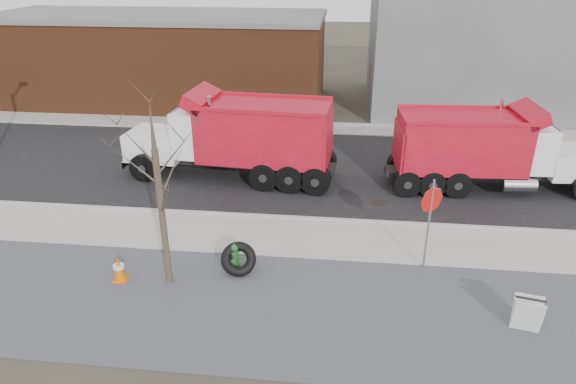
# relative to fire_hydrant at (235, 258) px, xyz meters

# --- Properties ---
(ground) EXTENTS (120.00, 120.00, 0.00)m
(ground) POSITION_rel_fire_hydrant_xyz_m (1.47, 1.78, -0.40)
(ground) COLOR #383328
(ground) RESTS_ON ground
(gravel_verge) EXTENTS (60.00, 5.00, 0.03)m
(gravel_verge) POSITION_rel_fire_hydrant_xyz_m (1.47, -1.72, -0.38)
(gravel_verge) COLOR slate
(gravel_verge) RESTS_ON ground
(sidewalk) EXTENTS (60.00, 2.50, 0.06)m
(sidewalk) POSITION_rel_fire_hydrant_xyz_m (1.47, 2.03, -0.37)
(sidewalk) COLOR #9E9B93
(sidewalk) RESTS_ON ground
(curb) EXTENTS (60.00, 0.15, 0.11)m
(curb) POSITION_rel_fire_hydrant_xyz_m (1.47, 3.33, -0.34)
(curb) COLOR #9E9B93
(curb) RESTS_ON ground
(road) EXTENTS (60.00, 9.40, 0.02)m
(road) POSITION_rel_fire_hydrant_xyz_m (1.47, 8.08, -0.39)
(road) COLOR black
(road) RESTS_ON ground
(far_sidewalk) EXTENTS (60.00, 2.00, 0.06)m
(far_sidewalk) POSITION_rel_fire_hydrant_xyz_m (1.47, 13.78, -0.37)
(far_sidewalk) COLOR #9E9B93
(far_sidewalk) RESTS_ON ground
(building_grey) EXTENTS (12.00, 10.00, 8.00)m
(building_grey) POSITION_rel_fire_hydrant_xyz_m (10.47, 19.78, 3.60)
(building_grey) COLOR slate
(building_grey) RESTS_ON ground
(building_brick) EXTENTS (20.20, 8.20, 5.30)m
(building_brick) POSITION_rel_fire_hydrant_xyz_m (-8.53, 18.78, 2.26)
(building_brick) COLOR brown
(building_brick) RESTS_ON ground
(bare_tree) EXTENTS (3.20, 3.20, 5.20)m
(bare_tree) POSITION_rel_fire_hydrant_xyz_m (-1.73, -0.82, 2.90)
(bare_tree) COLOR #382D23
(bare_tree) RESTS_ON ground
(fire_hydrant) EXTENTS (0.49, 0.47, 0.86)m
(fire_hydrant) POSITION_rel_fire_hydrant_xyz_m (0.00, 0.00, 0.00)
(fire_hydrant) COLOR #285E24
(fire_hydrant) RESTS_ON ground
(truck_tire) EXTENTS (1.20, 1.09, 0.97)m
(truck_tire) POSITION_rel_fire_hydrant_xyz_m (0.14, -0.13, 0.06)
(truck_tire) COLOR black
(truck_tire) RESTS_ON ground
(stop_sign) EXTENTS (0.66, 0.47, 2.87)m
(stop_sign) POSITION_rel_fire_hydrant_xyz_m (5.53, 0.68, 1.55)
(stop_sign) COLOR gray
(stop_sign) RESTS_ON ground
(sandwich_board) EXTENTS (0.75, 0.56, 0.95)m
(sandwich_board) POSITION_rel_fire_hydrant_xyz_m (7.66, -1.89, 0.11)
(sandwich_board) COLOR silver
(sandwich_board) RESTS_ON ground
(traffic_cone_near) EXTENTS (0.40, 0.40, 0.78)m
(traffic_cone_near) POSITION_rel_fire_hydrant_xyz_m (-3.13, -0.94, -0.01)
(traffic_cone_near) COLOR #E35B07
(traffic_cone_near) RESTS_ON ground
(dump_truck_red_a) EXTENTS (8.34, 2.75, 3.35)m
(dump_truck_red_a) POSITION_rel_fire_hydrant_xyz_m (8.55, 6.86, 1.31)
(dump_truck_red_a) COLOR black
(dump_truck_red_a) RESTS_ON ground
(dump_truck_red_b) EXTENTS (8.69, 3.14, 3.63)m
(dump_truck_red_b) POSITION_rel_fire_hydrant_xyz_m (-1.23, 6.79, 1.45)
(dump_truck_red_b) COLOR black
(dump_truck_red_b) RESTS_ON ground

